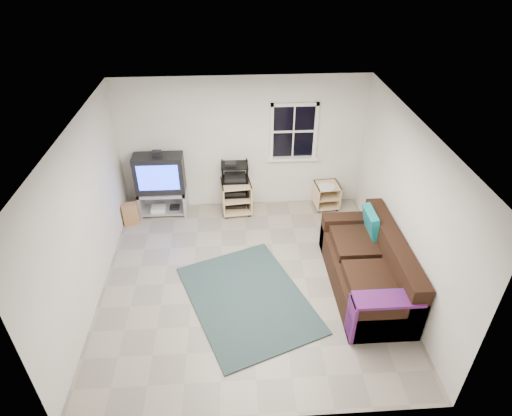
{
  "coord_description": "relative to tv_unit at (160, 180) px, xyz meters",
  "views": [
    {
      "loc": [
        -0.21,
        -5.05,
        4.75
      ],
      "look_at": [
        0.13,
        0.4,
        1.12
      ],
      "focal_mm": 30.0,
      "sensor_mm": 36.0,
      "label": 1
    }
  ],
  "objects": [
    {
      "name": "tv_unit",
      "position": [
        0.0,
        0.0,
        0.0
      ],
      "size": [
        0.91,
        0.45,
        1.34
      ],
      "color": "#A5A5AD",
      "rests_on": "ground"
    },
    {
      "name": "av_rack",
      "position": [
        1.41,
        0.04,
        -0.29
      ],
      "size": [
        0.51,
        0.37,
        1.02
      ],
      "color": "black",
      "rests_on": "ground"
    },
    {
      "name": "room",
      "position": [
        2.52,
        0.22,
        0.74
      ],
      "size": [
        4.6,
        4.62,
        4.6
      ],
      "color": "gray",
      "rests_on": "ground"
    },
    {
      "name": "side_table_right",
      "position": [
        3.21,
        0.02,
        -0.44
      ],
      "size": [
        0.49,
        0.51,
        0.53
      ],
      "rotation": [
        0.0,
        0.0,
        0.08
      ],
      "color": "#DABD86",
      "rests_on": "ground"
    },
    {
      "name": "shag_rug",
      "position": [
        1.53,
        -2.46,
        -0.72
      ],
      "size": [
        2.28,
        2.63,
        0.03
      ],
      "primitive_type": "cube",
      "rotation": [
        0.0,
        0.0,
        0.37
      ],
      "color": "#321F16",
      "rests_on": "ground"
    },
    {
      "name": "sofa",
      "position": [
        3.39,
        -2.3,
        -0.38
      ],
      "size": [
        0.99,
        2.22,
        1.02
      ],
      "color": "black",
      "rests_on": "ground"
    },
    {
      "name": "paper_bag",
      "position": [
        -0.59,
        -0.32,
        -0.53
      ],
      "size": [
        0.33,
        0.26,
        0.41
      ],
      "primitive_type": "cube",
      "rotation": [
        0.0,
        0.0,
        0.29
      ],
      "color": "#A36D49",
      "rests_on": "ground"
    },
    {
      "name": "side_table_left",
      "position": [
        1.41,
        -0.0,
        -0.39
      ],
      "size": [
        0.6,
        0.6,
        0.65
      ],
      "rotation": [
        0.0,
        0.0,
        0.1
      ],
      "color": "#DABD86",
      "rests_on": "ground"
    }
  ]
}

